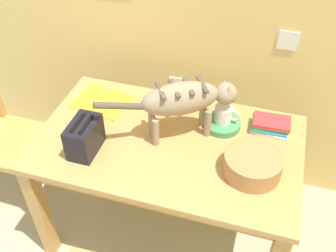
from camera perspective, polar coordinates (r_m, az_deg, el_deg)
The scene contains 9 objects.
dining_table at distance 2.05m, azimuth 0.00°, elevation -4.01°, with size 1.34×0.80×0.75m.
cat at distance 1.89m, azimuth 2.53°, elevation 3.86°, with size 0.62×0.41×0.31m.
saucer_bowl at distance 2.08m, azimuth 7.87°, elevation 0.33°, with size 0.19×0.19×0.04m, color #428E55.
coffee_mug at distance 2.04m, azimuth 8.13°, elevation 1.70°, with size 0.13×0.09×0.09m.
magazine at distance 2.26m, azimuth -9.55°, elevation 3.56°, with size 0.30×0.24×0.01m, color gold.
book_stack at distance 2.09m, azimuth 14.71°, elevation 0.12°, with size 0.20×0.14×0.07m.
wicker_basket at distance 1.84m, azimuth 12.21°, elevation -5.43°, with size 0.27×0.27×0.11m.
toaster at distance 1.93m, azimuth -12.05°, elevation -1.57°, with size 0.12×0.20×0.18m.
wooden_chair_far at distance 2.61m, azimuth -22.58°, elevation -1.78°, with size 0.42×0.42×0.94m.
Camera 1 is at (0.56, 0.11, 2.12)m, focal length 41.89 mm.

